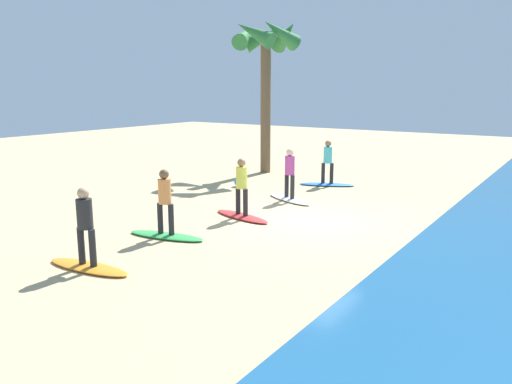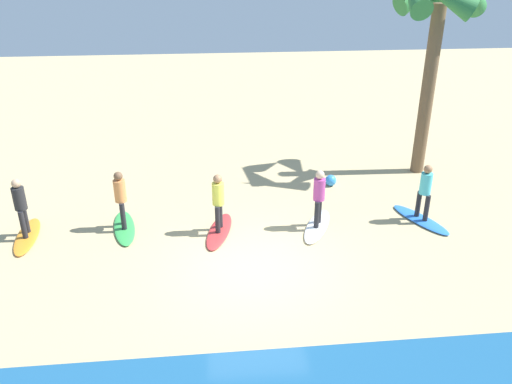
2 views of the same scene
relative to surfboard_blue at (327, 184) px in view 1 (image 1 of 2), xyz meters
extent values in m
plane|color=tan|center=(4.99, 1.88, -0.04)|extent=(60.00, 60.00, 0.00)
ellipsoid|color=blue|center=(0.00, 0.00, 0.00)|extent=(1.34, 2.15, 0.09)
cylinder|color=#232328|center=(-0.06, 0.15, 0.43)|extent=(0.14, 0.14, 0.78)
cylinder|color=#232328|center=(0.06, -0.15, 0.43)|extent=(0.14, 0.14, 0.78)
cylinder|color=#4CC6D1|center=(0.00, 0.00, 1.14)|extent=(0.32, 0.32, 0.62)
sphere|color=#9E704C|center=(0.00, 0.00, 1.56)|extent=(0.24, 0.24, 0.24)
ellipsoid|color=white|center=(3.04, 0.09, 0.00)|extent=(1.36, 2.15, 0.09)
cylinder|color=#232328|center=(3.11, 0.23, 0.43)|extent=(0.14, 0.14, 0.78)
cylinder|color=#232328|center=(2.98, -0.06, 0.43)|extent=(0.14, 0.14, 0.78)
cylinder|color=#B74293|center=(3.04, 0.09, 1.14)|extent=(0.32, 0.32, 0.62)
sphere|color=beige|center=(3.04, 0.09, 1.56)|extent=(0.24, 0.24, 0.24)
ellipsoid|color=red|center=(5.79, 0.09, 0.00)|extent=(1.04, 2.17, 0.09)
cylinder|color=#232328|center=(5.83, 0.24, 0.43)|extent=(0.14, 0.14, 0.78)
cylinder|color=#232328|center=(5.76, -0.07, 0.43)|extent=(0.14, 0.14, 0.78)
cylinder|color=#E0E04C|center=(5.79, 0.09, 1.14)|extent=(0.32, 0.32, 0.62)
sphere|color=#9E704C|center=(5.79, 0.09, 1.56)|extent=(0.24, 0.24, 0.24)
ellipsoid|color=green|center=(8.43, -0.37, 0.00)|extent=(0.93, 2.17, 0.09)
cylinder|color=#232328|center=(8.40, -0.22, 0.43)|extent=(0.14, 0.14, 0.78)
cylinder|color=#232328|center=(8.46, -0.53, 0.43)|extent=(0.14, 0.14, 0.78)
cylinder|color=#E58C4C|center=(8.43, -0.37, 1.14)|extent=(0.32, 0.32, 0.62)
sphere|color=brown|center=(8.43, -0.37, 1.56)|extent=(0.24, 0.24, 0.24)
ellipsoid|color=orange|center=(10.99, -0.15, 0.00)|extent=(0.75, 2.14, 0.09)
cylinder|color=#232328|center=(10.98, 0.01, 0.43)|extent=(0.14, 0.14, 0.78)
cylinder|color=#232328|center=(11.00, -0.31, 0.43)|extent=(0.14, 0.14, 0.78)
cylinder|color=#262628|center=(10.99, -0.15, 1.14)|extent=(0.32, 0.32, 0.62)
sphere|color=tan|center=(10.99, -0.15, 1.56)|extent=(0.24, 0.24, 0.24)
cylinder|color=brown|center=(-1.33, -3.64, 2.76)|extent=(0.44, 0.44, 5.61)
cone|color=#2D7538|center=(-0.43, -3.64, 5.82)|extent=(0.70, 1.93, 1.40)
cone|color=#2D7538|center=(-1.05, -2.79, 5.82)|extent=(2.05, 1.26, 1.40)
cone|color=#2D7538|center=(-2.06, -3.11, 5.82)|extent=(1.70, 1.97, 1.40)
cone|color=#2D7538|center=(-2.06, -4.17, 5.82)|extent=(1.70, 1.97, 1.40)
cone|color=#2D7538|center=(-1.05, -4.50, 5.82)|extent=(2.05, 1.26, 1.40)
sphere|color=#338CE5|center=(2.00, -2.71, 0.14)|extent=(0.37, 0.37, 0.37)
camera|label=1|loc=(17.38, 8.26, 3.66)|focal=35.63mm
camera|label=2|loc=(6.04, 12.54, 6.96)|focal=36.07mm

